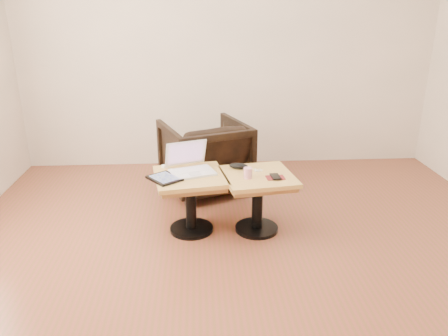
{
  "coord_description": "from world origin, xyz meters",
  "views": [
    {
      "loc": [
        -0.34,
        -2.54,
        1.71
      ],
      "look_at": [
        -0.15,
        0.62,
        0.53
      ],
      "focal_mm": 35.0,
      "sensor_mm": 36.0,
      "label": 1
    }
  ],
  "objects": [
    {
      "name": "charging_adapter",
      "position": [
        -0.62,
        0.79,
        0.49
      ],
      "size": [
        0.05,
        0.05,
        0.02
      ],
      "primitive_type": "cube",
      "rotation": [
        0.0,
        0.0,
        0.57
      ],
      "color": "white",
      "rests_on": "side_table_left"
    },
    {
      "name": "side_table_right",
      "position": [
        0.12,
        0.59,
        0.36
      ],
      "size": [
        0.6,
        0.6,
        0.48
      ],
      "rotation": [
        0.0,
        0.0,
        0.15
      ],
      "color": "black",
      "rests_on": "ground"
    },
    {
      "name": "earbuds_tangle",
      "position": [
        0.12,
        0.66,
        0.49
      ],
      "size": [
        0.07,
        0.06,
        0.01
      ],
      "color": "white",
      "rests_on": "side_table_right"
    },
    {
      "name": "striped_cup",
      "position": [
        0.03,
        0.52,
        0.52
      ],
      "size": [
        0.08,
        0.08,
        0.08
      ],
      "primitive_type": "cylinder",
      "rotation": [
        0.0,
        0.0,
        0.3
      ],
      "color": "#E14074",
      "rests_on": "side_table_right"
    },
    {
      "name": "room_shell",
      "position": [
        0.0,
        0.0,
        1.35
      ],
      "size": [
        4.52,
        4.52,
        2.71
      ],
      "color": "brown",
      "rests_on": "ground"
    },
    {
      "name": "laptop",
      "position": [
        -0.41,
        0.69,
        0.53
      ],
      "size": [
        0.41,
        0.4,
        0.23
      ],
      "rotation": [
        0.0,
        0.0,
        0.34
      ],
      "color": "white",
      "rests_on": "side_table_left"
    },
    {
      "name": "tablet",
      "position": [
        -0.6,
        0.53,
        0.49
      ],
      "size": [
        0.3,
        0.31,
        0.02
      ],
      "rotation": [
        0.0,
        0.0,
        0.65
      ],
      "color": "black",
      "rests_on": "side_table_left"
    },
    {
      "name": "glasses_case",
      "position": [
        -0.02,
        0.72,
        0.51
      ],
      "size": [
        0.17,
        0.11,
        0.05
      ],
      "primitive_type": "ellipsoid",
      "rotation": [
        0.0,
        0.0,
        -0.28
      ],
      "color": "black",
      "rests_on": "side_table_right"
    },
    {
      "name": "phone_on_sleeve",
      "position": [
        0.24,
        0.51,
        0.49
      ],
      "size": [
        0.14,
        0.13,
        0.02
      ],
      "rotation": [
        0.0,
        0.0,
        0.08
      ],
      "color": "maroon",
      "rests_on": "side_table_right"
    },
    {
      "name": "armchair",
      "position": [
        -0.28,
        1.45,
        0.35
      ],
      "size": [
        0.96,
        0.97,
        0.69
      ],
      "primitive_type": "imported",
      "rotation": [
        0.0,
        0.0,
        3.49
      ],
      "color": "black",
      "rests_on": "ground"
    },
    {
      "name": "side_table_left",
      "position": [
        -0.41,
        0.62,
        0.36
      ],
      "size": [
        0.61,
        0.61,
        0.48
      ],
      "rotation": [
        0.0,
        0.0,
        0.17
      ],
      "color": "black",
      "rests_on": "ground"
    }
  ]
}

